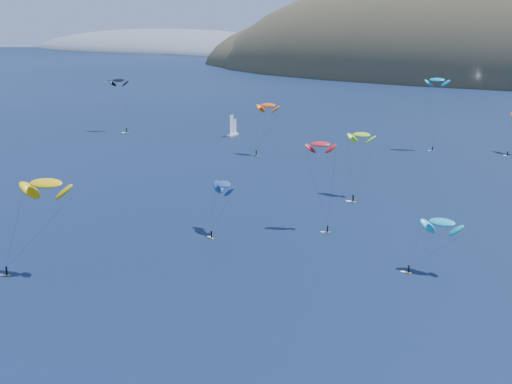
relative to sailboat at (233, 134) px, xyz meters
The scene contains 10 objects.
headland 670.03m from the sailboat, 123.34° to the left, with size 460.00×250.00×60.00m.
sailboat is the anchor object (origin of this frame).
kitesurfer_1 42.28m from the sailboat, 43.74° to the right, with size 8.36×7.19×19.33m.
kitesurfer_2 156.75m from the sailboat, 75.07° to the right, with size 11.64×10.21×19.97m.
kitesurfer_3 101.94m from the sailboat, 41.93° to the right, with size 8.01×11.93×18.45m.
kitesurfer_4 82.32m from the sailboat, ahead, with size 9.01×8.40×27.17m.
kitesurfer_5 159.82m from the sailboat, 47.66° to the right, with size 9.63×6.70×11.81m.
kitesurfer_9 127.23m from the sailboat, 52.91° to the right, with size 8.09×7.32×21.15m.
kitesurfer_10 127.75m from the sailboat, 63.01° to the right, with size 8.58×10.96×12.98m.
kitesurfer_12 53.10m from the sailboat, 169.50° to the right, with size 11.19×7.58×23.24m.
Camera 1 is at (55.78, -59.56, 48.45)m, focal length 50.00 mm.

